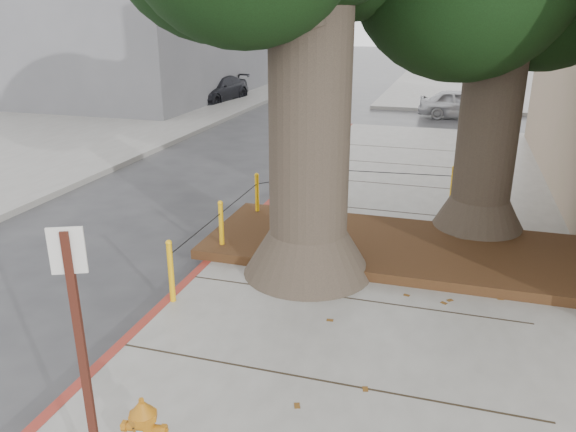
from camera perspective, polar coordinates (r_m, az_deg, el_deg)
name	(u,v)px	position (r m, az deg, el deg)	size (l,w,h in m)	color
ground	(273,383)	(6.79, -1.55, -16.56)	(140.00, 140.00, 0.00)	#28282B
sidewalk_far	(537,87)	(35.66, 24.01, 11.86)	(16.00, 20.00, 0.15)	slate
curb_red	(205,268)	(9.41, -8.42, -5.21)	(0.14, 26.00, 0.16)	maroon
planter_bed	(392,247)	(9.88, 10.56, -3.11)	(6.40, 2.60, 0.16)	black
bollard_ring	(302,205)	(10.46, 1.38, 1.09)	(3.79, 5.39, 0.95)	#F0AC0D
fire_hydrant	(144,432)	(5.57, -14.39, -20.47)	(0.37, 0.34, 0.69)	#B66912
signpost	(83,363)	(4.61, -20.06, -13.84)	(0.24, 0.12, 2.51)	#471911
car_silver	(461,104)	(24.23, 17.19, 10.83)	(1.36, 3.39, 1.15)	#B5B6BA
car_dark	(217,89)	(27.74, -7.26, 12.64)	(1.70, 4.18, 1.21)	black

